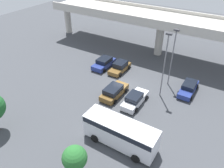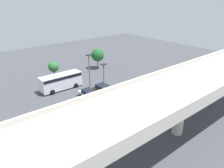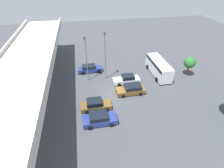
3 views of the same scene
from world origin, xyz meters
TOP-DOWN VIEW (x-y plane):
  - ground_plane at (0.00, 0.00)m, footprint 92.95×92.95m
  - highway_overpass at (0.00, 12.70)m, footprint 44.46×7.69m
  - parked_car_0 at (-5.73, 3.35)m, footprint 2.24×4.57m
  - parked_car_1 at (-2.80, 3.59)m, footprint 2.07×4.50m
  - parked_car_2 at (-0.10, -2.63)m, footprint 2.17×4.72m
  - parked_car_3 at (3.05, -2.66)m, footprint 2.04×4.78m
  - parked_car_4 at (8.18, 3.57)m, footprint 1.98×4.81m
  - shuttle_bus at (4.76, -9.35)m, footprint 7.72×2.65m
  - lamp_post_near_aisle at (5.08, 4.10)m, footprint 0.70×0.35m
  - lamp_post_mid_lot at (5.14, 0.85)m, footprint 0.70×0.35m
  - tree_front_centre at (3.50, -14.78)m, footprint 2.15×2.15m

SIDE VIEW (x-z plane):
  - ground_plane at x=0.00m, z-range 0.00..0.00m
  - parked_car_4 at x=8.18m, z-range -0.03..1.43m
  - parked_car_3 at x=3.05m, z-range -0.06..1.47m
  - parked_car_1 at x=-2.80m, z-range -0.07..1.50m
  - parked_car_0 at x=-5.73m, z-range -0.04..1.50m
  - parked_car_2 at x=-0.10m, z-range -0.04..1.51m
  - shuttle_bus at x=4.76m, z-range 0.27..3.14m
  - tree_front_centre at x=3.50m, z-range 0.81..4.61m
  - lamp_post_near_aisle at x=5.08m, z-range 0.69..8.97m
  - lamp_post_mid_lot at x=5.14m, z-range 0.70..9.54m
  - highway_overpass at x=0.00m, z-range 2.42..9.86m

